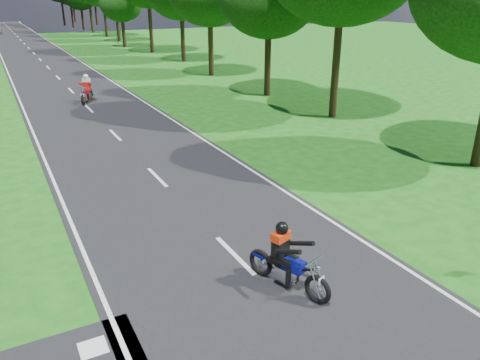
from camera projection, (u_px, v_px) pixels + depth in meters
ground at (278, 299)px, 9.98m from camera, size 160.00×160.00×0.00m
main_road at (34, 53)px, 51.04m from camera, size 7.00×140.00×0.02m
road_markings at (34, 55)px, 49.44m from camera, size 7.40×140.00×0.01m
rider_near_blue at (289, 257)px, 10.03m from camera, size 1.20×1.97×1.56m
rider_far_red at (86, 88)px, 27.71m from camera, size 1.43×2.06×1.64m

